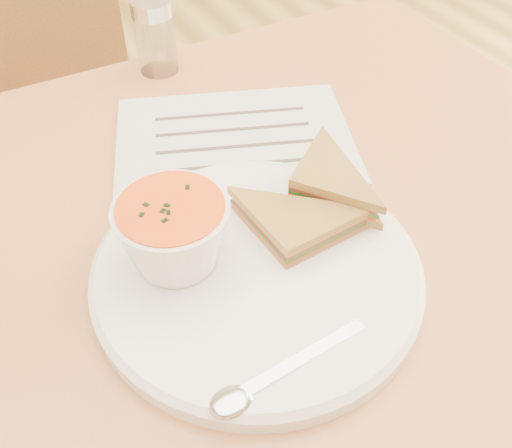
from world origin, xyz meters
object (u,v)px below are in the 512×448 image
chair_far (23,153)px  plate (257,272)px  soup_bowl (174,237)px  dining_table (226,388)px  condiment_shaker (155,37)px

chair_far → plate: size_ratio=3.23×
chair_far → soup_bowl: 0.69m
dining_table → chair_far: chair_far is taller
chair_far → plate: 0.72m
dining_table → soup_bowl: (-0.06, -0.06, 0.43)m
dining_table → condiment_shaker: bearing=78.7°
soup_bowl → dining_table: bearing=44.0°
dining_table → plate: (-0.00, -0.10, 0.38)m
soup_bowl → plate: bearing=-32.1°
dining_table → plate: bearing=-90.7°
chair_far → dining_table: bearing=119.9°
chair_far → soup_bowl: bearing=112.7°
dining_table → soup_bowl: size_ratio=9.61×
condiment_shaker → plate: bearing=-98.7°
plate → condiment_shaker: bearing=81.3°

